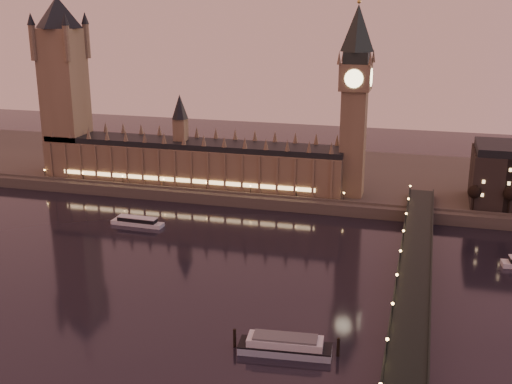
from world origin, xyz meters
TOP-DOWN VIEW (x-y plane):
  - ground at (0.00, 0.00)m, footprint 700.00×700.00m
  - far_embankment at (30.00, 165.00)m, footprint 560.00×130.00m
  - palace_of_westminster at (-40.12, 120.99)m, footprint 180.00×26.62m
  - victoria_tower at (-120.00, 121.00)m, footprint 31.68×31.68m
  - big_ben at (53.99, 120.99)m, footprint 17.68×17.68m
  - westminster_bridge at (91.61, 0.00)m, footprint 13.20×260.00m
  - bare_tree_0 at (117.35, 109.00)m, footprint 6.69×6.69m
  - bare_tree_1 at (133.58, 109.00)m, footprint 6.69×6.69m
  - cruise_boat_a at (-46.14, 59.08)m, footprint 27.72×7.03m
  - moored_barge at (53.45, -40.85)m, footprint 34.87×11.37m

SIDE VIEW (x-z plane):
  - ground at x=0.00m, z-range 0.00..0.00m
  - cruise_boat_a at x=-46.14m, z-range -0.26..4.14m
  - moored_barge at x=53.45m, z-range -0.50..5.92m
  - far_embankment at x=30.00m, z-range 0.00..6.00m
  - westminster_bridge at x=91.61m, z-range -2.13..13.17m
  - bare_tree_0 at x=117.35m, z-range 9.37..22.97m
  - bare_tree_1 at x=133.58m, z-range 9.37..22.97m
  - palace_of_westminster at x=-40.12m, z-range -4.29..47.71m
  - big_ben at x=53.99m, z-range 11.95..115.95m
  - victoria_tower at x=-120.00m, z-range 6.79..124.79m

